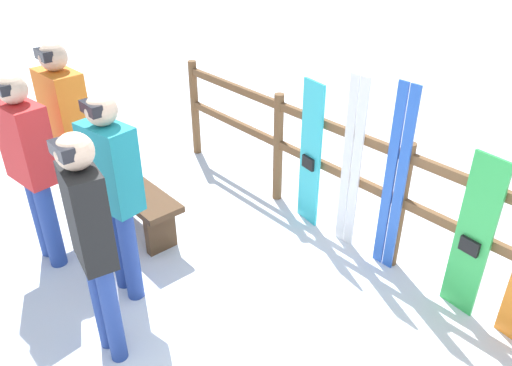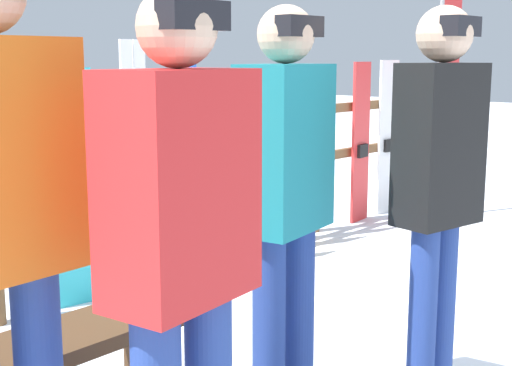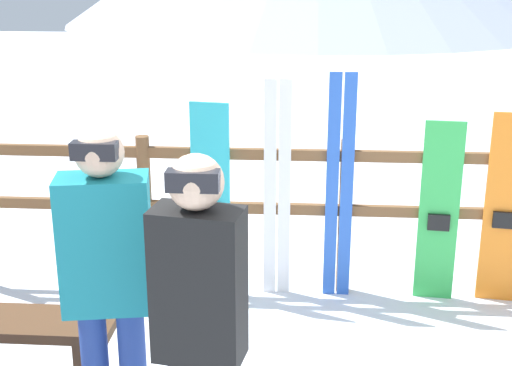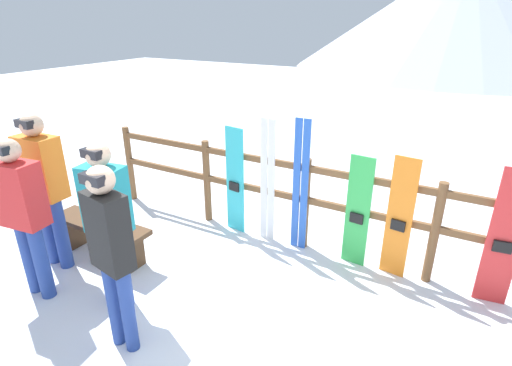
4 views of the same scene
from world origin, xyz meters
name	(u,v)px [view 4 (image 4 of 4)]	position (x,y,z in m)	size (l,w,h in m)	color
ground_plane	(218,345)	(0.00, 0.00, 0.00)	(40.00, 40.00, 0.00)	white
mountain_backdrop	(464,11)	(0.00, 23.96, 3.00)	(18.00, 18.00, 6.00)	#B2BCD1
fence	(306,195)	(0.00, 1.96, 0.72)	(6.09, 0.10, 1.19)	brown
bench	(101,232)	(-2.04, 0.51, 0.35)	(1.35, 0.36, 0.48)	#4C331E
person_orange	(44,182)	(-2.39, 0.16, 1.06)	(0.49, 0.29, 1.82)	navy
person_black	(111,246)	(-0.74, -0.39, 1.03)	(0.40, 0.26, 1.73)	navy
person_red	(23,210)	(-2.08, -0.30, 1.00)	(0.49, 0.31, 1.72)	navy
person_teal	(108,215)	(-1.24, 0.01, 1.01)	(0.46, 0.30, 1.73)	navy
snowboard_cyan	(235,181)	(-0.99, 1.90, 0.73)	(0.29, 0.09, 1.46)	#2DBFCC
ski_pair_white	(268,182)	(-0.50, 1.90, 0.82)	(0.20, 0.02, 1.64)	white
ski_pair_blue	(300,187)	(-0.05, 1.90, 0.84)	(0.19, 0.02, 1.69)	blue
snowboard_green	(358,212)	(0.67, 1.90, 0.67)	(0.28, 0.08, 1.35)	green
snowboard_orange	(399,219)	(1.13, 1.90, 0.71)	(0.28, 0.08, 1.42)	orange
snowboard_red	(504,240)	(2.12, 1.90, 0.74)	(0.31, 0.08, 1.48)	red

